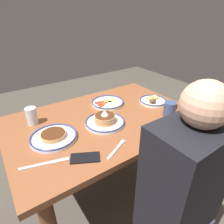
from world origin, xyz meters
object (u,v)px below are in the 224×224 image
object	(u,v)px
plate_far_companion	(105,121)
cell_phone	(85,158)
seated_diner	(177,209)
coffee_mug	(170,109)
fork_near	(117,149)
drinking_glass	(32,117)
plate_near_main	(108,102)
plate_center_pancakes	(153,101)
plate_far_side	(54,136)
butter_knife	(45,164)

from	to	relation	value
plate_far_companion	cell_phone	world-z (taller)	plate_far_companion
seated_diner	cell_phone	bearing A→B (deg)	-52.00
coffee_mug	fork_near	size ratio (longest dim) A/B	0.67
coffee_mug	drinking_glass	size ratio (longest dim) A/B	1.01
drinking_glass	cell_phone	world-z (taller)	drinking_glass
plate_near_main	fork_near	world-z (taller)	plate_near_main
coffee_mug	drinking_glass	world-z (taller)	drinking_glass
plate_center_pancakes	coffee_mug	world-z (taller)	coffee_mug
plate_center_pancakes	plate_far_side	bearing A→B (deg)	1.58
fork_near	coffee_mug	bearing A→B (deg)	-170.42
plate_far_companion	plate_near_main	bearing A→B (deg)	-126.85
cell_phone	seated_diner	bearing A→B (deg)	155.86
plate_far_companion	cell_phone	distance (m)	0.33
butter_knife	plate_near_main	bearing A→B (deg)	-148.13
plate_far_side	drinking_glass	bearing A→B (deg)	-76.92
coffee_mug	seated_diner	distance (m)	0.63
plate_near_main	butter_knife	world-z (taller)	plate_near_main
plate_far_side	fork_near	size ratio (longest dim) A/B	1.54
plate_near_main	plate_far_side	size ratio (longest dim) A/B	0.95
plate_far_companion	plate_far_side	bearing A→B (deg)	-5.23
fork_near	plate_far_companion	bearing A→B (deg)	-108.95
cell_phone	seated_diner	size ratio (longest dim) A/B	0.12
seated_diner	plate_near_main	bearing A→B (deg)	-99.89
plate_far_side	cell_phone	distance (m)	0.26
plate_center_pancakes	fork_near	size ratio (longest dim) A/B	1.24
plate_far_side	seated_diner	world-z (taller)	seated_diner
plate_center_pancakes	fork_near	xyz separation A→B (m)	(0.57, 0.30, -0.01)
plate_far_side	fork_near	xyz separation A→B (m)	(-0.24, 0.28, -0.01)
plate_far_companion	coffee_mug	distance (m)	0.46
coffee_mug	cell_phone	bearing A→B (deg)	4.50
drinking_glass	fork_near	bearing A→B (deg)	120.07
butter_knife	seated_diner	xyz separation A→B (m)	(-0.46, 0.44, -0.20)
plate_center_pancakes	coffee_mug	distance (m)	0.23
plate_near_main	drinking_glass	distance (m)	0.56
butter_knife	plate_center_pancakes	bearing A→B (deg)	-167.96
plate_near_main	drinking_glass	world-z (taller)	drinking_glass
coffee_mug	plate_far_side	bearing A→B (deg)	-14.32
fork_near	butter_knife	bearing A→B (deg)	-16.90
butter_knife	seated_diner	world-z (taller)	seated_diner
seated_diner	plate_center_pancakes	bearing A→B (deg)	-125.32
plate_near_main	coffee_mug	xyz separation A→B (m)	(-0.25, 0.40, 0.04)
butter_knife	plate_far_side	bearing A→B (deg)	-121.13
plate_center_pancakes	cell_phone	distance (m)	0.79
cell_phone	drinking_glass	bearing A→B (deg)	-47.38
seated_diner	coffee_mug	bearing A→B (deg)	-132.89
plate_center_pancakes	fork_near	world-z (taller)	plate_center_pancakes
plate_far_side	seated_diner	xyz separation A→B (m)	(-0.36, 0.61, -0.21)
plate_far_side	drinking_glass	xyz separation A→B (m)	(0.05, -0.23, 0.04)
plate_center_pancakes	butter_knife	size ratio (longest dim) A/B	0.94
drinking_glass	seated_diner	bearing A→B (deg)	116.06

